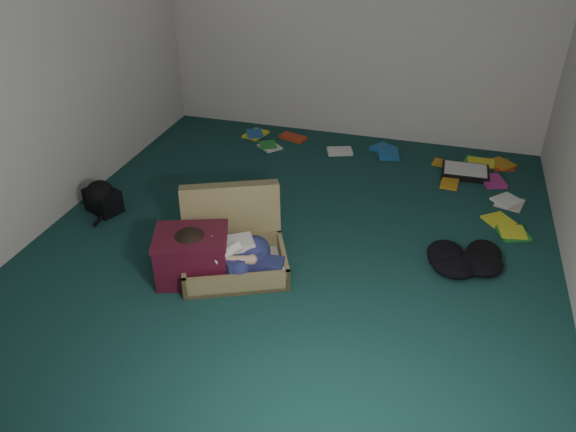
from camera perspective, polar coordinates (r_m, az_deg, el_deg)
The scene contains 11 objects.
floor at distance 4.41m, azimuth 0.55°, elevation -2.89°, with size 4.50×4.50×0.00m, color #143A37.
wall_back at distance 5.95m, azimuth 6.93°, elevation 19.82°, with size 4.50×4.50×0.00m, color silver.
wall_front at distance 1.99m, azimuth -17.41°, elevation -7.23°, with size 4.50×4.50×0.00m, color silver.
wall_left at distance 4.75m, azimuth -24.07°, elevation 14.38°, with size 4.50×4.50×0.00m, color silver.
suitcase at distance 4.16m, azimuth -5.59°, elevation -2.74°, with size 0.97×0.96×0.54m.
person at distance 3.98m, azimuth -6.21°, elevation -3.77°, with size 0.82×0.44×0.34m.
maroon_bin at distance 4.04m, azimuth -9.69°, elevation -3.99°, with size 0.62×0.55×0.35m.
backpack at distance 5.04m, azimuth -18.28°, elevation 1.58°, with size 0.37×0.29×0.22m, color black, non-canonical shape.
clothing_pile at distance 4.34m, azimuth 17.35°, elevation -3.97°, with size 0.47×0.39×0.15m, color black, non-canonical shape.
paper_tray at distance 5.68m, azimuth 17.56°, elevation 4.32°, with size 0.44×0.34×0.06m.
book_scatter at distance 5.66m, azimuth 12.15°, elevation 4.82°, with size 2.88×1.60×0.02m.
Camera 1 is at (0.98, -3.50, 2.50)m, focal length 35.00 mm.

